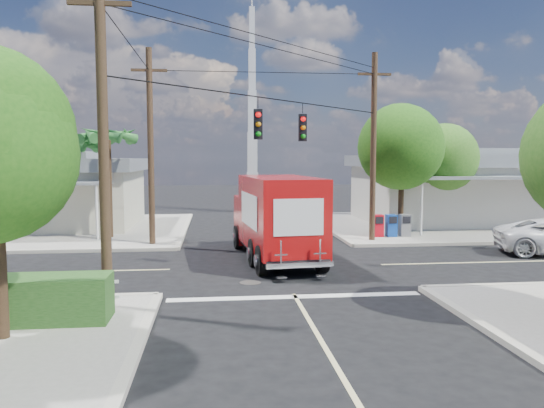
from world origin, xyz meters
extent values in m
plane|color=black|center=(0.00, 0.00, 0.00)|extent=(120.00, 120.00, 0.00)
cube|color=gray|center=(11.00, 11.00, 0.07)|extent=(14.00, 14.00, 0.14)
cube|color=#B2AD9D|center=(4.00, 11.00, 0.07)|extent=(0.25, 14.00, 0.14)
cube|color=#B2AD9D|center=(11.00, 4.00, 0.07)|extent=(14.00, 0.25, 0.14)
cube|color=gray|center=(-11.00, 11.00, 0.07)|extent=(14.00, 14.00, 0.14)
cube|color=#B2AD9D|center=(-4.00, 11.00, 0.07)|extent=(0.25, 14.00, 0.14)
cube|color=#B2AD9D|center=(-11.00, 4.00, 0.07)|extent=(14.00, 0.25, 0.14)
cube|color=#B2AD9D|center=(-4.00, -11.00, 0.07)|extent=(0.25, 14.00, 0.14)
cube|color=beige|center=(0.00, 10.00, 0.01)|extent=(0.12, 12.00, 0.01)
cube|color=beige|center=(0.00, -10.00, 0.01)|extent=(0.12, 12.00, 0.01)
cube|color=beige|center=(10.00, 0.00, 0.01)|extent=(12.00, 0.12, 0.01)
cube|color=silver|center=(0.00, -4.30, 0.01)|extent=(7.50, 0.40, 0.01)
cube|color=beige|center=(12.50, 12.00, 1.84)|extent=(11.00, 8.00, 3.40)
cube|color=slate|center=(12.50, 12.00, 3.89)|extent=(11.80, 8.80, 0.70)
cube|color=slate|center=(12.50, 12.00, 4.39)|extent=(6.05, 4.40, 0.50)
cube|color=slate|center=(12.50, 7.10, 3.04)|extent=(9.90, 1.80, 0.15)
cylinder|color=silver|center=(8.10, 6.30, 1.59)|extent=(0.12, 0.12, 2.90)
cube|color=beige|center=(-12.00, 12.50, 1.74)|extent=(10.00, 8.00, 3.20)
cube|color=slate|center=(-12.00, 12.50, 3.69)|extent=(10.80, 8.80, 0.70)
cube|color=slate|center=(-12.00, 12.50, 4.19)|extent=(5.50, 4.40, 0.50)
cube|color=slate|center=(-12.00, 7.60, 2.84)|extent=(9.00, 1.80, 0.15)
cylinder|color=silver|center=(-8.00, 6.80, 1.49)|extent=(0.12, 0.12, 2.70)
cube|color=silver|center=(0.50, 20.00, 1.50)|extent=(0.80, 0.80, 3.00)
cube|color=silver|center=(0.50, 20.00, 4.50)|extent=(0.70, 0.70, 3.00)
cube|color=silver|center=(0.50, 20.00, 7.50)|extent=(0.60, 0.60, 3.00)
cube|color=silver|center=(0.50, 20.00, 10.50)|extent=(0.50, 0.50, 3.00)
cube|color=silver|center=(0.50, 20.00, 13.50)|extent=(0.40, 0.40, 3.00)
sphere|color=#1D5312|center=(-6.65, -7.80, 4.20)|extent=(3.25, 3.25, 3.25)
cylinder|color=#422D1C|center=(7.20, 6.80, 2.19)|extent=(0.28, 0.28, 4.10)
sphere|color=#1D5312|center=(7.20, 6.80, 4.75)|extent=(4.10, 4.10, 4.10)
sphere|color=#1D5312|center=(6.80, 7.00, 5.00)|extent=(3.33, 3.33, 3.33)
sphere|color=#1D5312|center=(7.55, 6.50, 4.62)|extent=(3.58, 3.58, 3.58)
cylinder|color=#422D1C|center=(9.80, 9.00, 1.93)|extent=(0.28, 0.28, 3.58)
sphere|color=#2D651B|center=(9.80, 9.00, 4.17)|extent=(3.58, 3.58, 3.58)
sphere|color=#2D651B|center=(9.40, 9.20, 4.40)|extent=(2.91, 2.91, 2.91)
sphere|color=#2D651B|center=(10.15, 8.70, 4.06)|extent=(3.14, 3.14, 3.14)
cylinder|color=#422D1C|center=(-7.50, 7.50, 2.64)|extent=(0.24, 0.24, 5.00)
cone|color=#2A6E2B|center=(-6.60, 7.50, 5.24)|extent=(0.50, 2.06, 0.98)
cone|color=#2A6E2B|center=(-6.94, 8.20, 5.24)|extent=(1.92, 1.68, 0.98)
cone|color=#2A6E2B|center=(-7.70, 8.38, 5.24)|extent=(2.12, 0.95, 0.98)
cone|color=#2A6E2B|center=(-8.31, 7.89, 5.24)|extent=(1.34, 2.07, 0.98)
cone|color=#2A6E2B|center=(-8.31, 7.11, 5.24)|extent=(1.34, 2.07, 0.98)
cone|color=#2A6E2B|center=(-7.70, 6.62, 5.24)|extent=(2.12, 0.95, 0.98)
cone|color=#2A6E2B|center=(-6.94, 6.80, 5.24)|extent=(1.92, 1.68, 0.98)
cylinder|color=#422D1C|center=(-9.50, 9.00, 2.44)|extent=(0.24, 0.24, 4.60)
cone|color=#2A6E2B|center=(-8.60, 9.00, 4.84)|extent=(0.50, 2.06, 0.98)
cone|color=#2A6E2B|center=(-8.94, 9.70, 4.84)|extent=(1.92, 1.68, 0.98)
cone|color=#2A6E2B|center=(-9.70, 9.88, 4.84)|extent=(2.12, 0.95, 0.98)
cone|color=#2A6E2B|center=(-10.31, 9.39, 4.84)|extent=(1.34, 2.07, 0.98)
cone|color=#2A6E2B|center=(-10.31, 8.61, 4.84)|extent=(1.34, 2.07, 0.98)
cone|color=#2A6E2B|center=(-9.70, 8.12, 4.84)|extent=(2.12, 0.95, 0.98)
cone|color=#2A6E2B|center=(-8.94, 8.30, 4.84)|extent=(1.92, 1.68, 0.98)
cylinder|color=#473321|center=(-5.20, -5.20, 4.50)|extent=(0.28, 0.28, 9.00)
cube|color=#473321|center=(-5.20, -5.20, 8.00)|extent=(1.60, 0.12, 0.12)
cylinder|color=#473321|center=(5.20, 5.20, 4.50)|extent=(0.28, 0.28, 9.00)
cube|color=#473321|center=(5.20, 5.20, 8.00)|extent=(1.60, 0.12, 0.12)
cylinder|color=#473321|center=(-5.20, 5.20, 4.50)|extent=(0.28, 0.28, 9.00)
cube|color=#473321|center=(-5.20, 5.20, 8.00)|extent=(1.60, 0.12, 0.12)
cylinder|color=black|center=(0.00, 0.00, 6.20)|extent=(10.43, 10.43, 0.04)
cube|color=black|center=(-0.80, -0.80, 5.25)|extent=(0.30, 0.24, 1.05)
sphere|color=red|center=(-0.80, -0.94, 5.58)|extent=(0.20, 0.20, 0.20)
cube|color=black|center=(1.10, 1.10, 5.25)|extent=(0.30, 0.24, 1.05)
sphere|color=red|center=(1.10, 0.96, 5.58)|extent=(0.20, 0.20, 0.20)
cube|color=silver|center=(-5.00, -5.60, 0.64)|extent=(0.09, 0.06, 1.00)
cube|color=red|center=(5.80, 6.20, 0.69)|extent=(0.50, 0.50, 1.10)
cube|color=#12409E|center=(6.50, 6.20, 0.69)|extent=(0.50, 0.50, 1.10)
cube|color=slate|center=(7.20, 6.20, 0.69)|extent=(0.50, 0.50, 1.10)
cube|color=black|center=(0.08, 1.54, 0.53)|extent=(2.95, 7.65, 0.24)
cube|color=#B00D0E|center=(-0.22, 4.45, 1.29)|extent=(2.45, 1.85, 2.11)
cube|color=black|center=(-0.28, 5.12, 1.68)|extent=(2.02, 0.44, 0.91)
cube|color=silver|center=(-0.30, 5.31, 0.62)|extent=(2.20, 0.34, 0.34)
cube|color=#B00D0E|center=(0.17, 0.69, 1.96)|extent=(2.94, 5.77, 2.78)
cube|color=white|center=(1.38, 0.81, 2.11)|extent=(0.37, 3.43, 1.24)
cube|color=white|center=(-1.04, 0.56, 2.11)|extent=(0.37, 3.43, 1.24)
cube|color=white|center=(0.45, -2.09, 2.11)|extent=(1.72, 0.19, 1.24)
cube|color=silver|center=(0.46, -2.22, 0.53)|extent=(2.31, 0.47, 0.17)
cube|color=silver|center=(-0.19, -2.41, 0.91)|extent=(0.43, 0.10, 0.96)
cube|color=silver|center=(1.14, -2.27, 0.91)|extent=(0.43, 0.10, 0.96)
cylinder|color=black|center=(-1.30, 4.20, 0.53)|extent=(0.41, 1.08, 1.05)
cylinder|color=black|center=(0.89, 4.42, 0.53)|extent=(0.41, 1.08, 1.05)
cylinder|color=black|center=(-0.74, -1.33, 0.53)|extent=(0.41, 1.08, 1.05)
cylinder|color=black|center=(1.46, -1.11, 0.53)|extent=(0.41, 1.08, 1.05)
camera|label=1|loc=(-2.35, -19.43, 4.09)|focal=35.00mm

